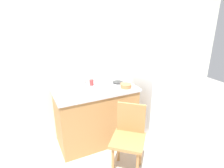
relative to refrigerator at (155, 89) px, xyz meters
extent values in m
plane|color=#BCB2A3|center=(-0.68, -0.65, -0.70)|extent=(8.00, 8.00, 0.00)
cube|color=silver|center=(-0.68, 0.35, 0.53)|extent=(4.80, 0.10, 2.45)
cube|color=#A87542|center=(-1.11, 0.00, -0.27)|extent=(1.18, 0.60, 0.86)
cube|color=#B7B7BC|center=(-1.11, 0.00, 0.18)|extent=(1.22, 0.64, 0.04)
cylinder|color=#B7B7BC|center=(-1.20, 0.25, 0.31)|extent=(0.02, 0.02, 0.22)
cube|color=silver|center=(0.00, 0.00, 0.00)|extent=(0.60, 0.61, 1.40)
cylinder|color=#A87542|center=(-1.21, -0.80, -0.47)|extent=(0.04, 0.04, 0.45)
cylinder|color=#A87542|center=(-0.99, -1.00, -0.47)|extent=(0.04, 0.04, 0.45)
cylinder|color=#A87542|center=(-1.02, -0.57, -0.47)|extent=(0.04, 0.04, 0.45)
cylinder|color=#A87542|center=(-0.79, -0.77, -0.47)|extent=(0.04, 0.04, 0.45)
cube|color=#A87542|center=(-1.00, -0.79, -0.23)|extent=(0.56, 0.56, 0.04)
cube|color=#A87542|center=(-0.88, -0.65, -0.01)|extent=(0.29, 0.26, 0.40)
cube|color=white|center=(-1.41, 0.08, 0.22)|extent=(0.28, 0.20, 0.05)
cylinder|color=#C67042|center=(-0.69, -0.16, 0.23)|extent=(0.17, 0.17, 0.06)
cylinder|color=#2D2D2D|center=(-0.69, 0.08, 0.21)|extent=(0.17, 0.17, 0.02)
cylinder|color=white|center=(-1.20, -0.16, 0.24)|extent=(0.07, 0.07, 0.08)
cylinder|color=red|center=(-1.11, 0.16, 0.24)|extent=(0.07, 0.07, 0.09)
camera|label=1|loc=(-2.04, -2.47, 1.24)|focal=30.72mm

